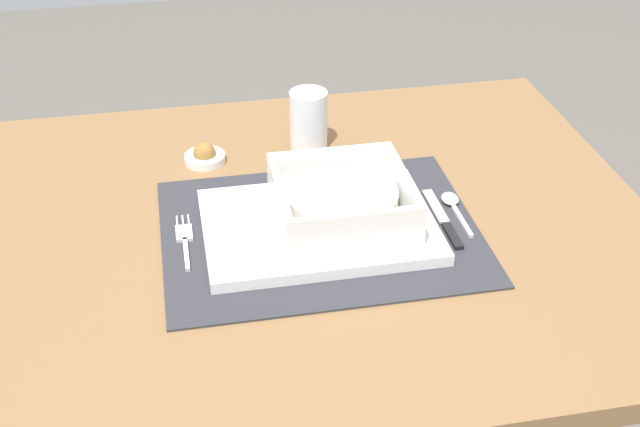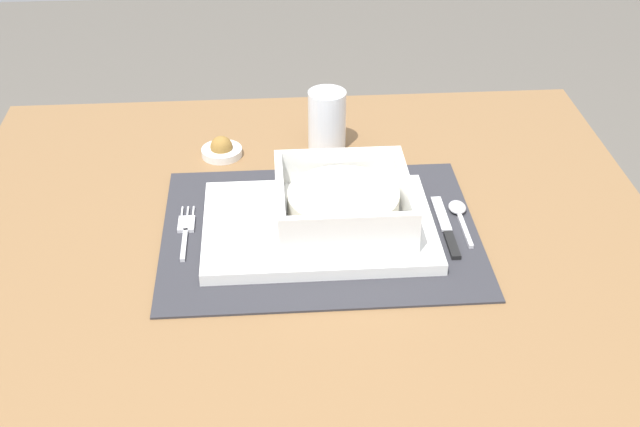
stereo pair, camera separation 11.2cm
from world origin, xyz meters
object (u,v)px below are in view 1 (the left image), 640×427
(fork, at_px, (185,237))
(butter_knife, at_px, (445,223))
(dining_table, at_px, (304,280))
(drinking_glass, at_px, (309,123))
(spoon, at_px, (452,203))
(condiment_saucer, at_px, (205,156))
(bread_knife, at_px, (421,214))
(porridge_bowl, at_px, (342,202))

(fork, bearing_deg, butter_knife, -6.69)
(dining_table, distance_m, fork, 0.19)
(drinking_glass, bearing_deg, spoon, -52.14)
(butter_knife, bearing_deg, spoon, 62.72)
(fork, xyz_separation_m, condiment_saucer, (0.04, 0.21, 0.00))
(spoon, xyz_separation_m, bread_knife, (-0.05, -0.02, -0.00))
(fork, distance_m, condiment_saucer, 0.21)
(butter_knife, distance_m, condiment_saucer, 0.39)
(butter_knife, height_order, condiment_saucer, condiment_saucer)
(dining_table, height_order, butter_knife, butter_knife)
(butter_knife, xyz_separation_m, condiment_saucer, (-0.30, 0.24, 0.00))
(dining_table, distance_m, porridge_bowl, 0.15)
(fork, xyz_separation_m, butter_knife, (0.35, -0.03, 0.00))
(porridge_bowl, height_order, bread_knife, porridge_bowl)
(fork, xyz_separation_m, drinking_glass, (0.21, 0.22, 0.04))
(condiment_saucer, bearing_deg, bread_knife, -37.08)
(fork, bearing_deg, condiment_saucer, 76.87)
(fork, bearing_deg, bread_knife, -2.25)
(porridge_bowl, height_order, fork, porridge_bowl)
(dining_table, bearing_deg, spoon, 0.06)
(bread_knife, bearing_deg, dining_table, 169.51)
(porridge_bowl, xyz_separation_m, condiment_saucer, (-0.17, 0.22, -0.03))
(butter_knife, distance_m, bread_knife, 0.04)
(bread_knife, xyz_separation_m, condiment_saucer, (-0.28, 0.21, 0.00))
(porridge_bowl, height_order, drinking_glass, drinking_glass)
(condiment_saucer, bearing_deg, porridge_bowl, -52.25)
(butter_knife, xyz_separation_m, drinking_glass, (-0.14, 0.25, 0.04))
(condiment_saucer, bearing_deg, dining_table, -59.07)
(porridge_bowl, relative_size, fork, 1.40)
(fork, bearing_deg, spoon, 0.19)
(butter_knife, height_order, drinking_glass, drinking_glass)
(drinking_glass, bearing_deg, dining_table, -102.38)
(porridge_bowl, distance_m, drinking_glass, 0.23)
(condiment_saucer, bearing_deg, butter_knife, -38.00)
(porridge_bowl, height_order, butter_knife, porridge_bowl)
(fork, relative_size, drinking_glass, 1.34)
(porridge_bowl, height_order, spoon, porridge_bowl)
(dining_table, distance_m, bread_knife, 0.19)
(dining_table, relative_size, condiment_saucer, 15.53)
(porridge_bowl, xyz_separation_m, butter_knife, (0.14, -0.02, -0.04))
(spoon, bearing_deg, condiment_saucer, 153.32)
(spoon, relative_size, condiment_saucer, 1.71)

